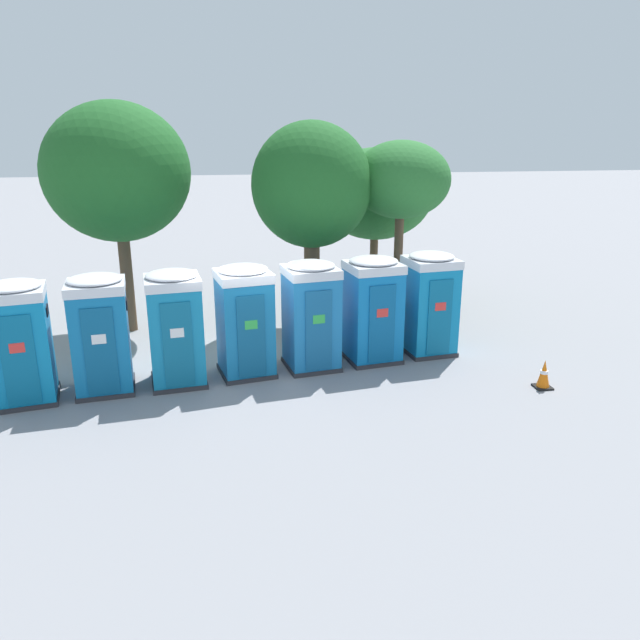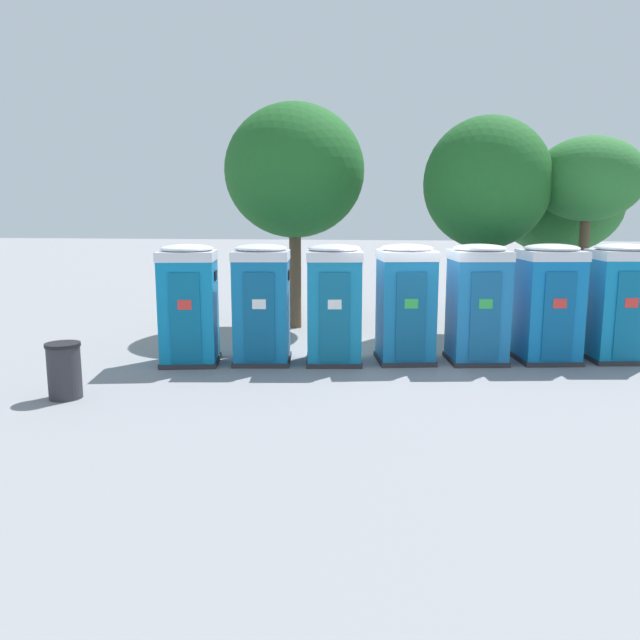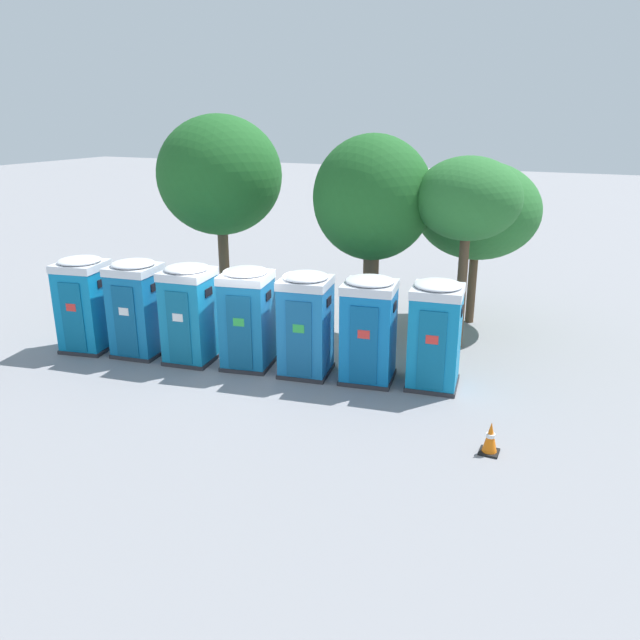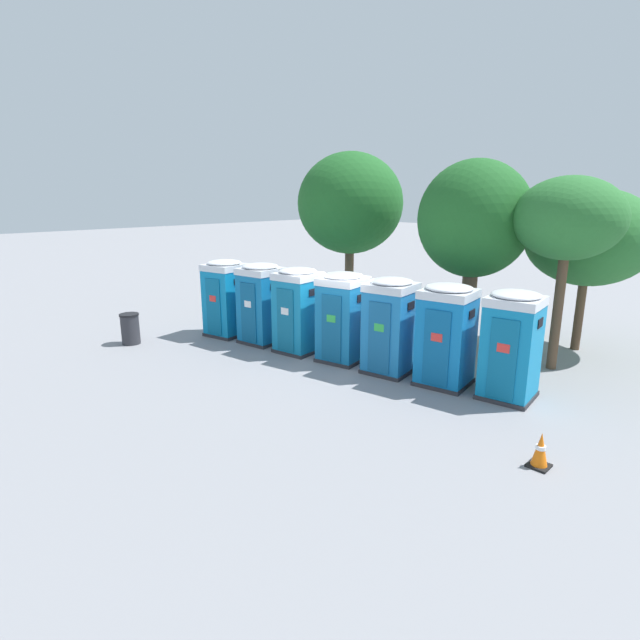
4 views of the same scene
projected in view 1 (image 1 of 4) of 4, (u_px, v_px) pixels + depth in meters
The scene contains 13 objects.
ground_plane at pixel (244, 369), 14.62m from camera, with size 120.00×120.00×0.00m, color gray.
portapotty_0 at pixel (20, 342), 12.59m from camera, with size 1.39×1.40×2.54m.
portapotty_1 at pixel (101, 333), 13.09m from camera, with size 1.33×1.34×2.54m.
portapotty_2 at pixel (175, 328), 13.47m from camera, with size 1.32×1.34×2.54m.
portapotty_3 at pixel (245, 320), 13.98m from camera, with size 1.38×1.40×2.54m.
portapotty_4 at pixel (311, 315), 14.37m from camera, with size 1.35×1.37×2.54m.
portapotty_5 at pixel (373, 309), 14.84m from camera, with size 1.40×1.37×2.54m.
portapotty_6 at pixel (429, 303), 15.34m from camera, with size 1.31×1.34×2.54m.
street_tree_0 at pixel (117, 173), 16.12m from camera, with size 3.77×3.77×6.09m.
street_tree_1 at pixel (401, 181), 17.16m from camera, with size 2.73×2.73×5.09m.
street_tree_2 at pixel (312, 186), 16.67m from camera, with size 3.23×3.23×5.61m.
street_tree_3 at pixel (375, 194), 19.48m from camera, with size 3.58×3.58×4.82m.
traffic_cone at pixel (544, 374), 13.47m from camera, with size 0.36×0.36×0.64m.
Camera 1 is at (-0.37, -13.71, 5.47)m, focal length 35.00 mm.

